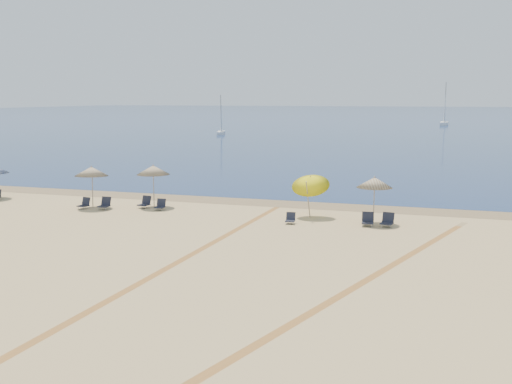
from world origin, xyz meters
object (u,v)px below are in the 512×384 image
(chair_2, at_px, (84,204))
(chair_6, at_px, (290,219))
(chair_8, at_px, (387,221))
(sailboat_1, at_px, (221,122))
(sailboat_2, at_px, (445,112))
(umbrella_1, at_px, (91,171))
(umbrella_4, at_px, (375,182))
(chair_7, at_px, (368,220))
(chair_3, at_px, (105,204))
(chair_4, at_px, (145,203))
(umbrella_2, at_px, (153,170))
(umbrella_3, at_px, (310,181))
(chair_5, at_px, (160,205))

(chair_2, xyz_separation_m, chair_6, (12.97, -0.51, -0.04))
(chair_8, height_order, sailboat_1, sailboat_1)
(chair_8, distance_m, sailboat_2, 120.78)
(umbrella_1, height_order, umbrella_4, umbrella_1)
(umbrella_4, xyz_separation_m, chair_7, (-0.22, -0.71, -1.89))
(chair_3, height_order, chair_4, chair_3)
(umbrella_2, distance_m, chair_8, 14.41)
(umbrella_1, xyz_separation_m, chair_7, (16.65, -0.31, -1.91))
(umbrella_3, bearing_deg, chair_4, -179.54)
(umbrella_3, xyz_separation_m, sailboat_1, (-31.58, 69.91, 0.09))
(umbrella_3, bearing_deg, umbrella_4, -9.49)
(umbrella_3, xyz_separation_m, chair_8, (4.38, -1.20, -1.71))
(chair_3, xyz_separation_m, sailboat_2, (19.14, 120.76, 2.72))
(umbrella_2, xyz_separation_m, chair_6, (9.18, -2.24, -2.02))
(umbrella_2, height_order, chair_3, umbrella_2)
(umbrella_2, relative_size, chair_2, 3.53)
(umbrella_3, distance_m, umbrella_4, 3.65)
(chair_6, xyz_separation_m, chair_7, (4.01, 0.61, 0.06))
(umbrella_1, bearing_deg, umbrella_3, 4.31)
(umbrella_1, relative_size, umbrella_2, 0.98)
(umbrella_1, height_order, umbrella_2, umbrella_2)
(umbrella_1, distance_m, chair_5, 4.72)
(sailboat_1, xyz_separation_m, sailboat_2, (38.41, 49.62, 0.91))
(chair_5, distance_m, sailboat_1, 73.89)
(umbrella_3, xyz_separation_m, chair_7, (3.37, -1.31, -1.72))
(chair_4, bearing_deg, sailboat_2, 91.79)
(chair_6, distance_m, chair_7, 4.05)
(chair_3, relative_size, sailboat_1, 0.10)
(chair_8, xyz_separation_m, sailboat_1, (-35.96, 71.11, 1.80))
(umbrella_1, height_order, sailboat_2, sailboat_2)
(umbrella_2, xyz_separation_m, sailboat_1, (-21.77, 69.60, -0.16))
(chair_5, height_order, chair_8, chair_8)
(chair_8, bearing_deg, chair_5, -174.19)
(chair_2, height_order, sailboat_2, sailboat_2)
(chair_3, distance_m, sailboat_2, 122.30)
(chair_2, relative_size, sailboat_2, 0.07)
(chair_8, relative_size, sailboat_1, 0.11)
(umbrella_3, distance_m, chair_8, 4.85)
(chair_3, xyz_separation_m, chair_7, (15.68, -0.08, -0.01))
(chair_5, bearing_deg, chair_6, -14.07)
(umbrella_3, relative_size, chair_5, 4.14)
(chair_6, bearing_deg, chair_2, 171.85)
(umbrella_3, xyz_separation_m, chair_4, (-10.22, -0.08, -1.71))
(chair_4, bearing_deg, umbrella_1, -153.39)
(umbrella_3, distance_m, chair_4, 10.36)
(chair_5, bearing_deg, umbrella_4, -4.71)
(chair_2, distance_m, chair_5, 4.69)
(umbrella_3, relative_size, sailboat_2, 0.28)
(chair_3, relative_size, sailboat_2, 0.07)
(chair_3, bearing_deg, chair_2, -171.31)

